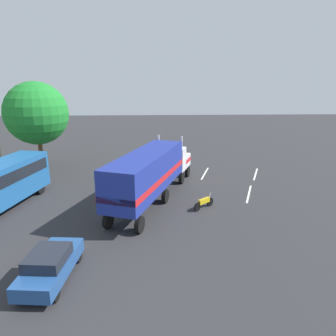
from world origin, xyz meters
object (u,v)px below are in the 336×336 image
person_bystander (137,172)px  tree_left (36,113)px  motorcycle (204,202)px  parked_car (50,265)px  semi_truck (152,170)px

person_bystander → tree_left: (5.08, 10.66, 5.12)m
person_bystander → tree_left: tree_left is taller
motorcycle → tree_left: size_ratio=0.18×
parked_car → tree_left: size_ratio=0.49×
semi_truck → motorcycle: semi_truck is taller
parked_car → semi_truck: bearing=-25.9°
tree_left → parked_car: bearing=-159.9°
semi_truck → person_bystander: 5.39m
motorcycle → semi_truck: bearing=65.2°
motorcycle → tree_left: 20.64m
tree_left → semi_truck: bearing=-129.4°
parked_car → motorcycle: (8.18, -8.71, -0.33)m
parked_car → motorcycle: bearing=-46.8°
semi_truck → person_bystander: bearing=17.0°
parked_car → tree_left: bearing=20.1°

